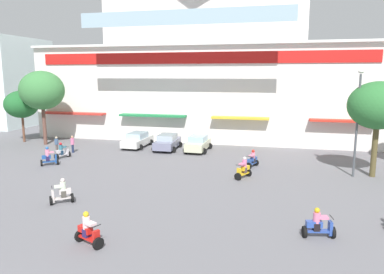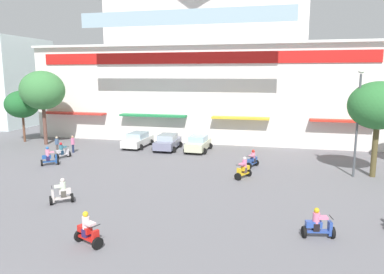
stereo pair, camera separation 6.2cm
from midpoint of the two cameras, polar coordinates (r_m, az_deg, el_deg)
ground_plane at (r=23.04m, az=-8.93°, el=-8.86°), size 128.00×128.00×0.00m
colonial_building at (r=44.92m, az=2.75°, el=11.25°), size 38.10×19.20×19.91m
flank_building_left at (r=59.64m, az=-27.75°, el=7.60°), size 10.44×10.92×12.31m
plaza_tree_0 at (r=40.76m, az=-22.40°, el=6.76°), size 4.61×4.27×7.68m
plaza_tree_2 at (r=43.47m, az=-25.10°, el=4.66°), size 3.51×3.63×5.59m
plaza_tree_3 at (r=28.73m, az=27.28°, el=4.36°), size 4.14×3.73×6.87m
parked_car_0 at (r=37.24m, az=-8.46°, el=-0.44°), size 2.44×4.53×1.50m
parked_car_1 at (r=35.68m, az=-3.80°, el=-0.79°), size 2.51×4.25×1.52m
parked_car_2 at (r=34.89m, az=1.05°, el=-1.01°), size 2.35×4.16×1.51m
scooter_rider_0 at (r=17.84m, az=19.27°, el=-12.98°), size 1.49×0.79×1.43m
scooter_rider_1 at (r=34.04m, az=-19.65°, el=-2.18°), size 0.97×1.48×1.43m
scooter_rider_2 at (r=29.31m, az=9.54°, el=-3.61°), size 1.02×1.55×1.43m
scooter_rider_3 at (r=22.32m, az=-19.72°, el=-8.27°), size 1.35×1.20×1.49m
scooter_rider_4 at (r=16.84m, az=-15.95°, el=-14.08°), size 1.48×1.03×1.52m
scooter_rider_6 at (r=31.73m, az=-21.45°, el=-3.02°), size 1.41×1.24×1.57m
scooter_rider_7 at (r=26.20m, az=8.16°, el=-5.07°), size 1.15×1.56×1.55m
pedestrian_0 at (r=36.03m, az=-18.16°, el=-0.91°), size 0.43×0.43×1.61m
pedestrian_1 at (r=36.55m, az=-20.40°, el=-0.95°), size 0.46×0.46×1.55m
streetlamp_near at (r=28.19m, az=24.64°, el=2.99°), size 0.40×0.40×7.66m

